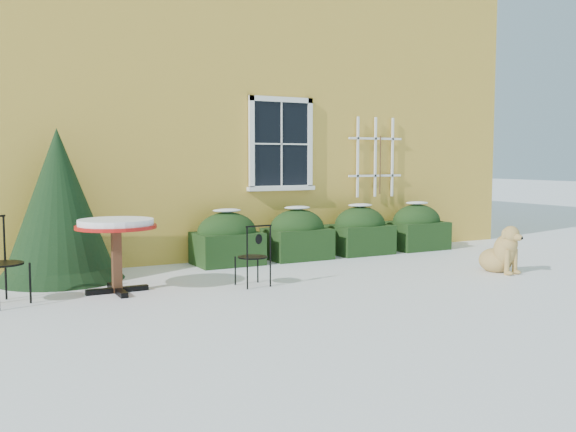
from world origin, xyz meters
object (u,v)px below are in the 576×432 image
dog (502,253)px  patio_chair_near (254,255)px  evergreen_shrub (59,219)px  bistro_table (116,232)px

dog → patio_chair_near: bearing=164.9°
evergreen_shrub → dog: 6.50m
bistro_table → patio_chair_near: bistro_table is taller
evergreen_shrub → patio_chair_near: bearing=-37.6°
bistro_table → patio_chair_near: (1.73, -0.44, -0.37)m
evergreen_shrub → dog: bearing=-22.9°
patio_chair_near → dog: patio_chair_near is taller
patio_chair_near → dog: bearing=164.3°
dog → evergreen_shrub: bearing=154.1°
evergreen_shrub → patio_chair_near: 2.85m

